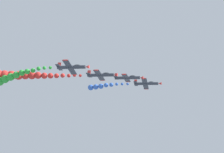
{
  "coord_description": "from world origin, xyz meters",
  "views": [
    {
      "loc": [
        106.55,
        22.73,
        72.23
      ],
      "look_at": [
        0.0,
        0.0,
        80.46
      ],
      "focal_mm": 51.17,
      "sensor_mm": 36.0,
      "label": 1
    }
  ],
  "objects": [
    {
      "name": "airplane_left_inner",
      "position": [
        -4.49,
        4.77,
        80.29
      ],
      "size": [
        9.4,
        10.35,
        3.08
      ],
      "rotation": [
        0.0,
        -0.23,
        0.0
      ],
      "color": "#333842"
    },
    {
      "name": "smoke_trail_right_inner",
      "position": [
        9.13,
        -30.07,
        80.68
      ],
      "size": [
        9.82,
        28.6,
        3.7
      ],
      "color": "red"
    },
    {
      "name": "airplane_left_outer",
      "position": [
        13.81,
        -9.69,
        82.49
      ],
      "size": [
        8.96,
        10.35,
        4.02
      ],
      "rotation": [
        0.0,
        -0.4,
        0.0
      ],
      "color": "#333842"
    },
    {
      "name": "airplane_lead",
      "position": [
        -13.5,
        10.52,
        78.62
      ],
      "size": [
        8.95,
        10.35,
        4.03
      ],
      "rotation": [
        0.0,
        -0.4,
        0.0
      ],
      "color": "#333842"
    },
    {
      "name": "smoke_trail_lead",
      "position": [
        -14.27,
        -7.66,
        77.81
      ],
      "size": [
        2.97,
        16.57,
        2.89
      ],
      "color": "blue"
    },
    {
      "name": "airplane_right_inner",
      "position": [
        4.17,
        -2.79,
        80.71
      ],
      "size": [
        9.24,
        10.35,
        3.38
      ],
      "rotation": [
        0.0,
        -0.3,
        0.0
      ],
      "color": "#333842"
    }
  ]
}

